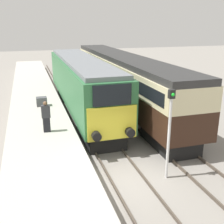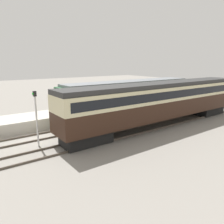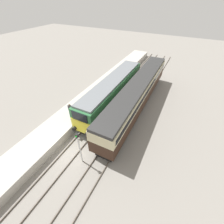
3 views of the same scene
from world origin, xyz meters
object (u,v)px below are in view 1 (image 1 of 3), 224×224
locomotive (82,83)px  person_on_platform (46,117)px  passenger_carriage (122,76)px  signal_post (169,128)px  luggage_crate (42,101)px

locomotive → person_on_platform: (-2.99, -5.75, -0.41)m
person_on_platform → locomotive: bearing=62.5°
passenger_carriage → signal_post: 11.15m
passenger_carriage → person_on_platform: 9.23m
locomotive → luggage_crate: size_ratio=22.37×
luggage_crate → locomotive: bearing=15.5°
luggage_crate → passenger_carriage: bearing=15.0°
locomotive → person_on_platform: 6.50m
passenger_carriage → person_on_platform: bearing=-133.9°
person_on_platform → signal_post: bearing=-43.1°
locomotive → signal_post: locomotive is taller
passenger_carriage → signal_post: passenger_carriage is taller
passenger_carriage → locomotive: bearing=-165.5°
locomotive → luggage_crate: (-2.95, -0.82, -0.92)m
passenger_carriage → signal_post: size_ratio=5.17×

